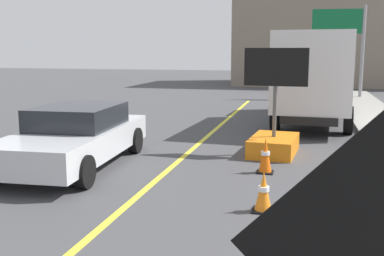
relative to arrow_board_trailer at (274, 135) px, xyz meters
The scene contains 8 objects.
lane_center_stripe 5.98m from the arrow_board_trailer, 111.30° to the right, with size 0.14×36.00×0.01m, color yellow.
arrow_board_trailer is the anchor object (origin of this frame).
box_truck 5.78m from the arrow_board_trailer, 79.07° to the left, with size 2.91×7.58×3.22m.
pickup_car 4.94m from the arrow_board_trailer, 151.74° to the right, with size 2.29×4.95×1.38m.
highway_guide_sign 15.16m from the arrow_board_trailer, 79.09° to the left, with size 2.78×0.39×5.00m.
far_building_block 26.07m from the arrow_board_trailer, 83.49° to the left, with size 15.15×7.77×7.86m, color gray.
traffic_cone_mid_lane 4.41m from the arrow_board_trailer, 88.15° to the right, with size 0.36×0.36×0.68m.
traffic_cone_far_lane 1.93m from the arrow_board_trailer, 91.30° to the right, with size 0.36×0.36×0.77m.
Camera 1 is at (2.93, -0.27, 2.65)m, focal length 43.29 mm.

